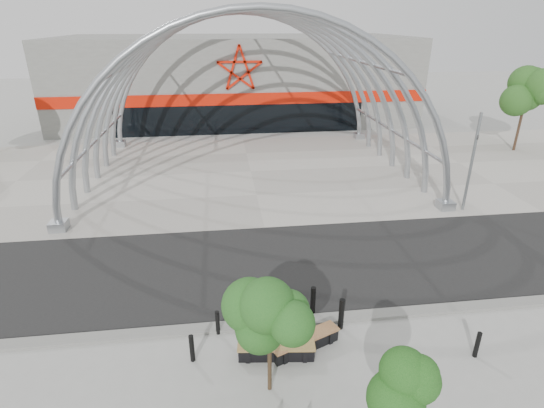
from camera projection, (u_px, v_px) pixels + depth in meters
ground at (286, 319)px, 14.67m from camera, size 140.00×140.00×0.00m
road at (273, 265)px, 17.84m from camera, size 140.00×7.00×0.02m
forecourt at (251, 172)px, 28.75m from camera, size 60.00×17.00×0.04m
kerb at (288, 322)px, 14.41m from camera, size 60.00×0.50×0.12m
arena_building at (236, 78)px, 43.48m from camera, size 34.00×15.24×8.00m
vault_canopy at (251, 172)px, 28.75m from camera, size 20.80×15.80×20.36m
signal_pole at (472, 161)px, 21.90m from camera, size 0.31×0.75×5.30m
street_tree_0 at (269, 313)px, 10.85m from camera, size 1.58×1.58×3.61m
street_tree_1 at (401, 382)px, 9.29m from camera, size 1.30×1.30×3.08m
bench_0 at (276, 351)px, 12.89m from camera, size 2.39×0.77×0.49m
bench_1 at (305, 343)px, 13.22m from camera, size 2.34×1.38×0.49m
bollard_0 at (218, 323)px, 13.80m from camera, size 0.14×0.14×0.87m
bollard_1 at (192, 348)px, 12.69m from camera, size 0.15×0.15×0.93m
bollard_2 at (313, 301)px, 14.68m from camera, size 0.18×0.18×1.10m
bollard_3 at (341, 314)px, 14.00m from camera, size 0.18×0.18×1.14m
bollard_4 at (477, 345)px, 12.85m from camera, size 0.14×0.14×0.90m
bg_tree_1 at (526, 96)px, 31.74m from camera, size 2.70×2.70×5.91m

